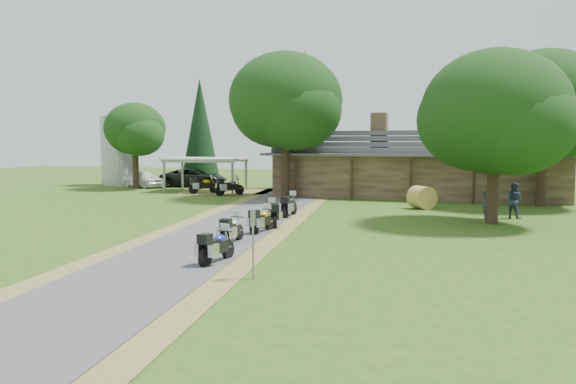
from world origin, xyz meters
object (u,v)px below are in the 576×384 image
(silo, at_px, (119,148))
(hay_bale, at_px, (422,197))
(carport, at_px, (206,175))
(motorcycle_carport_b, at_px, (230,186))
(car_dark_suv, at_px, (194,173))
(motorcycle_row_c, at_px, (262,219))
(motorcycle_row_b, at_px, (233,228))
(motorcycle_row_a, at_px, (217,245))
(lodge, at_px, (417,163))
(motorcycle_carport_a, at_px, (204,184))
(motorcycle_row_d, at_px, (273,213))
(car_white_sedan, at_px, (143,176))
(motorcycle_row_e, at_px, (290,204))

(silo, xyz_separation_m, hay_bale, (28.39, -10.83, -2.73))
(carport, relative_size, motorcycle_carport_b, 2.93)
(carport, bearing_deg, motorcycle_carport_b, -44.67)
(car_dark_suv, bearing_deg, carport, -154.06)
(hay_bale, bearing_deg, motorcycle_row_c, -117.41)
(carport, xyz_separation_m, hay_bale, (17.61, -6.98, -0.68))
(carport, bearing_deg, motorcycle_row_b, -66.51)
(motorcycle_row_a, bearing_deg, carport, 34.19)
(lodge, bearing_deg, silo, 175.42)
(silo, distance_m, car_dark_suv, 7.90)
(motorcycle_carport_a, bearing_deg, motorcycle_row_a, -104.03)
(lodge, xyz_separation_m, motorcycle_row_b, (-4.90, -22.79, -1.85))
(motorcycle_row_a, bearing_deg, silo, 46.51)
(lodge, distance_m, motorcycle_row_d, 18.77)
(motorcycle_row_b, bearing_deg, motorcycle_row_a, -166.61)
(carport, bearing_deg, motorcycle_row_a, -68.21)
(motorcycle_row_c, xyz_separation_m, hay_bale, (5.85, 11.29, 0.08))
(lodge, height_order, silo, silo)
(car_white_sedan, distance_m, motorcycle_row_c, 27.57)
(carport, distance_m, motorcycle_carport_a, 2.15)
(carport, bearing_deg, car_white_sedan, 159.96)
(silo, relative_size, car_dark_suv, 1.06)
(motorcycle_row_b, xyz_separation_m, hay_bale, (5.99, 14.15, 0.07))
(car_dark_suv, xyz_separation_m, motorcycle_carport_b, (6.46, -6.70, -0.50))
(silo, distance_m, carport, 11.62)
(car_white_sedan, height_order, motorcycle_carport_b, car_white_sedan)
(motorcycle_row_c, bearing_deg, motorcycle_carport_b, 36.76)
(motorcycle_row_d, relative_size, motorcycle_carport_a, 0.89)
(carport, relative_size, car_white_sedan, 1.09)
(motorcycle_carport_a, height_order, motorcycle_carport_b, motorcycle_carport_b)
(car_white_sedan, relative_size, car_dark_suv, 0.90)
(silo, bearing_deg, car_white_sedan, -28.25)
(motorcycle_row_b, xyz_separation_m, motorcycle_carport_a, (-10.88, 19.22, 0.10))
(car_white_sedan, bearing_deg, carport, -81.23)
(motorcycle_row_c, relative_size, hay_bale, 1.30)
(car_dark_suv, height_order, motorcycle_row_c, car_dark_suv)
(motorcycle_row_a, height_order, motorcycle_row_b, motorcycle_row_b)
(silo, height_order, motorcycle_carport_b, silo)
(motorcycle_row_b, relative_size, motorcycle_carport_b, 0.82)
(carport, xyz_separation_m, motorcycle_row_d, (11.57, -16.36, -0.73))
(silo, bearing_deg, motorcycle_carport_a, -26.56)
(car_dark_suv, bearing_deg, lodge, -109.27)
(motorcycle_row_a, bearing_deg, motorcycle_carport_a, 34.66)
(motorcycle_carport_a, height_order, hay_bale, motorcycle_carport_a)
(lodge, height_order, carport, lodge)
(silo, height_order, carport, silo)
(lodge, relative_size, motorcycle_row_d, 11.61)
(hay_bale, bearing_deg, car_dark_suv, 152.13)
(motorcycle_row_a, bearing_deg, motorcycle_row_e, 13.46)
(motorcycle_carport_b, bearing_deg, motorcycle_row_e, -106.79)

